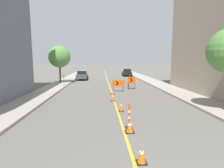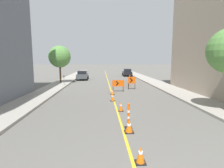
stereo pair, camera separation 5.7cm
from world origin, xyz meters
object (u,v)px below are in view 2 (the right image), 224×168
object	(u,v)px
traffic_cone_second	(129,126)
traffic_cone_fifth	(112,92)
parking_meter_near_curb	(64,78)
delineator_post_front	(129,117)
traffic_cone_fourth	(113,97)
traffic_cone_third	(121,107)
parked_car_curb_near	(83,75)
parked_car_curb_mid	(127,72)
street_tree_left_near	(60,57)
arrow_barricade_primary	(118,84)
arrow_barricade_secondary	(132,81)
traffic_cone_nearest	(141,155)

from	to	relation	value
traffic_cone_second	traffic_cone_fifth	world-z (taller)	traffic_cone_second
traffic_cone_second	parking_meter_near_curb	bearing A→B (deg)	112.28
delineator_post_front	traffic_cone_fourth	bearing A→B (deg)	94.11
traffic_cone_third	parked_car_curb_near	xyz separation A→B (m)	(-4.71, 19.83, 0.48)
parking_meter_near_curb	parked_car_curb_near	bearing A→B (deg)	79.10
traffic_cone_second	traffic_cone_fourth	world-z (taller)	traffic_cone_fourth
traffic_cone_fifth	traffic_cone_fourth	bearing A→B (deg)	-92.88
parked_car_curb_mid	traffic_cone_fourth	bearing A→B (deg)	-97.88
traffic_cone_third	street_tree_left_near	bearing A→B (deg)	116.83
parked_car_curb_mid	arrow_barricade_primary	bearing A→B (deg)	-97.84
street_tree_left_near	parked_car_curb_mid	bearing A→B (deg)	46.39
traffic_cone_fourth	parking_meter_near_curb	size ratio (longest dim) A/B	0.49
delineator_post_front	street_tree_left_near	xyz separation A→B (m)	(-7.40, 17.50, 3.36)
arrow_barricade_secondary	parked_car_curb_mid	xyz separation A→B (m)	(2.04, 17.89, -0.23)
delineator_post_front	parked_car_curb_mid	xyz separation A→B (m)	(4.22, 29.70, 0.23)
traffic_cone_third	arrow_barricade_secondary	bearing A→B (deg)	75.73
parked_car_curb_mid	parking_meter_near_curb	xyz separation A→B (m)	(-10.54, -14.92, 0.29)
traffic_cone_second	parked_car_curb_mid	xyz separation A→B (m)	(4.27, 30.22, 0.51)
traffic_cone_third	street_tree_left_near	size ratio (longest dim) A/B	0.12
traffic_cone_fourth	parked_car_curb_mid	world-z (taller)	parked_car_curb_mid
delineator_post_front	street_tree_left_near	bearing A→B (deg)	112.92
traffic_cone_second	traffic_cone_third	distance (m)	3.50
traffic_cone_second	parked_car_curb_near	distance (m)	23.81
arrow_barricade_primary	parking_meter_near_curb	distance (m)	8.09
traffic_cone_nearest	delineator_post_front	bearing A→B (deg)	88.91
parked_car_curb_near	traffic_cone_fourth	bearing A→B (deg)	-76.96
traffic_cone_nearest	parking_meter_near_curb	size ratio (longest dim) A/B	0.45
traffic_cone_fifth	arrow_barricade_secondary	distance (m)	3.90
traffic_cone_nearest	traffic_cone_fourth	size ratio (longest dim) A/B	0.92
traffic_cone_nearest	traffic_cone_third	size ratio (longest dim) A/B	0.91
arrow_barricade_primary	parked_car_curb_near	xyz separation A→B (m)	(-5.21, 12.48, -0.10)
parking_meter_near_curb	delineator_post_front	bearing A→B (deg)	-66.87
arrow_barricade_secondary	traffic_cone_third	bearing A→B (deg)	-102.20
traffic_cone_third	arrow_barricade_primary	bearing A→B (deg)	86.14
traffic_cone_fifth	street_tree_left_near	distance (m)	11.76
traffic_cone_fourth	street_tree_left_near	distance (m)	13.92
traffic_cone_fifth	parked_car_curb_mid	bearing A→B (deg)	77.77
traffic_cone_third	street_tree_left_near	world-z (taller)	street_tree_left_near
traffic_cone_second	traffic_cone_fourth	distance (m)	6.53
traffic_cone_fourth	parked_car_curb_near	world-z (taller)	parked_car_curb_near
arrow_barricade_primary	parked_car_curb_mid	bearing A→B (deg)	76.19
parking_meter_near_curb	arrow_barricade_primary	bearing A→B (deg)	-33.39
traffic_cone_third	traffic_cone_fourth	world-z (taller)	traffic_cone_third
traffic_cone_second	traffic_cone_fifth	xyz separation A→B (m)	(-0.24, 9.41, -0.04)
traffic_cone_fifth	traffic_cone_second	bearing A→B (deg)	-88.55
arrow_barricade_secondary	traffic_cone_fifth	bearing A→B (deg)	-128.17
arrow_barricade_secondary	parked_car_curb_mid	world-z (taller)	parked_car_curb_mid
traffic_cone_fourth	traffic_cone_fifth	size ratio (longest dim) A/B	1.28
arrow_barricade_primary	traffic_cone_fifth	bearing A→B (deg)	-119.35
traffic_cone_fourth	traffic_cone_second	bearing A→B (deg)	-86.64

